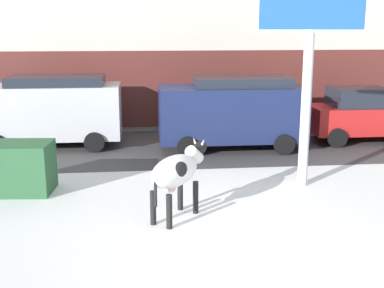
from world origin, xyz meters
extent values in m
plane|color=white|center=(0.00, 0.00, 0.00)|extent=(120.00, 120.00, 0.00)
cube|color=#423F3F|center=(0.00, 8.26, 0.00)|extent=(60.00, 5.60, 0.01)
cube|color=#5B2823|center=(0.00, 10.71, 1.60)|extent=(43.12, 0.10, 2.80)
ellipsoid|color=silver|center=(-1.12, 1.89, 1.02)|extent=(1.34, 1.47, 0.64)
ellipsoid|color=black|center=(-1.06, 1.71, 1.07)|extent=(0.57, 0.61, 0.40)
cylinder|color=black|center=(-0.98, 2.40, 0.35)|extent=(0.12, 0.12, 0.70)
cylinder|color=black|center=(-0.67, 2.15, 0.35)|extent=(0.12, 0.12, 0.70)
cylinder|color=black|center=(-1.58, 1.62, 0.35)|extent=(0.12, 0.12, 0.70)
cylinder|color=black|center=(-1.27, 1.38, 0.35)|extent=(0.12, 0.12, 0.70)
cylinder|color=silver|center=(-0.66, 2.48, 1.20)|extent=(0.50, 0.54, 0.44)
ellipsoid|color=black|center=(-0.53, 2.65, 1.30)|extent=(0.46, 0.49, 0.28)
cone|color=beige|center=(-0.64, 2.69, 1.46)|extent=(0.13, 0.12, 0.15)
cone|color=beige|center=(-0.46, 2.55, 1.46)|extent=(0.13, 0.12, 0.15)
cylinder|color=black|center=(-1.54, 1.37, 0.77)|extent=(0.06, 0.06, 0.60)
ellipsoid|color=beige|center=(-1.23, 1.75, 0.72)|extent=(0.36, 0.37, 0.20)
cylinder|color=silver|center=(2.19, 3.79, 1.90)|extent=(0.24, 0.24, 3.80)
cube|color=#B7BABF|center=(-4.74, 8.70, 1.17)|extent=(4.61, 1.92, 1.70)
cube|color=#1E232D|center=(-4.44, 8.70, 2.17)|extent=(3.01, 1.68, 0.30)
cylinder|color=black|center=(-3.24, 9.64, 0.32)|extent=(0.64, 0.22, 0.64)
cylinder|color=black|center=(-3.25, 7.74, 0.32)|extent=(0.64, 0.22, 0.64)
cylinder|color=black|center=(-6.23, 9.66, 0.32)|extent=(0.64, 0.22, 0.64)
cube|color=#19234C|center=(1.11, 7.76, 1.17)|extent=(4.61, 1.92, 1.70)
cube|color=#1E232D|center=(1.41, 7.75, 2.17)|extent=(3.01, 1.68, 0.30)
cylinder|color=black|center=(2.61, 8.70, 0.32)|extent=(0.64, 0.22, 0.64)
cylinder|color=black|center=(2.60, 6.80, 0.32)|extent=(0.64, 0.22, 0.64)
cylinder|color=black|center=(-0.38, 8.71, 0.32)|extent=(0.64, 0.22, 0.64)
cylinder|color=black|center=(-0.39, 6.81, 0.32)|extent=(0.64, 0.22, 0.64)
cube|color=red|center=(5.73, 8.38, 0.77)|extent=(3.51, 1.71, 0.90)
cube|color=#1E232D|center=(5.58, 8.38, 1.54)|extent=(1.81, 1.50, 0.64)
cylinder|color=black|center=(6.87, 9.23, 0.32)|extent=(0.64, 0.22, 0.64)
cylinder|color=black|center=(4.59, 9.24, 0.32)|extent=(0.64, 0.22, 0.64)
cylinder|color=black|center=(4.59, 7.54, 0.32)|extent=(0.64, 0.22, 0.64)
cylinder|color=#282833|center=(1.78, 11.50, 0.44)|extent=(0.24, 0.24, 0.88)
cube|color=brown|center=(1.78, 11.50, 1.20)|extent=(0.36, 0.22, 0.64)
sphere|color=#9E7051|center=(1.78, 11.50, 1.63)|extent=(0.20, 0.20, 0.20)
cylinder|color=#282833|center=(2.35, 11.50, 0.44)|extent=(0.24, 0.24, 0.88)
cube|color=#232328|center=(2.35, 11.50, 1.20)|extent=(0.36, 0.22, 0.64)
sphere|color=#9E7051|center=(2.35, 11.50, 1.63)|extent=(0.20, 0.20, 0.20)
cylinder|color=#282833|center=(-3.45, 11.50, 0.44)|extent=(0.24, 0.24, 0.88)
cube|color=#386B42|center=(-3.45, 11.50, 1.20)|extent=(0.36, 0.22, 0.64)
sphere|color=beige|center=(-3.45, 11.50, 1.63)|extent=(0.20, 0.20, 0.20)
cube|color=#285633|center=(-4.77, 3.99, 0.60)|extent=(1.79, 1.24, 1.20)
camera|label=1|loc=(-1.79, -7.80, 3.88)|focal=46.80mm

